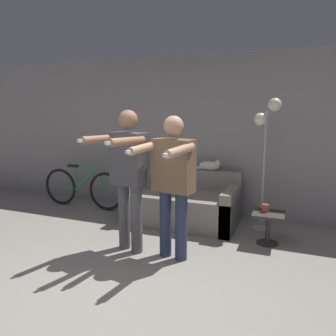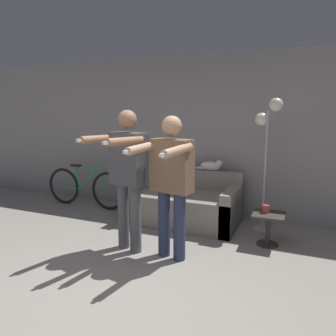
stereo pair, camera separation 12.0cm
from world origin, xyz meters
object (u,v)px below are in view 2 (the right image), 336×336
side_table (268,223)px  couch (184,205)px  person_left (127,170)px  person_right (171,177)px  floor_lamp (268,129)px  cup (266,209)px  cat (211,166)px  bicycle (85,187)px

side_table → couch: bearing=163.1°
person_left → person_right: person_left is taller
person_right → floor_lamp: 1.69m
person_right → couch: bearing=113.3°
floor_lamp → cup: size_ratio=18.70×
person_left → cat: (0.59, 1.60, -0.15)m
person_right → floor_lamp: floor_lamp is taller
person_left → bicycle: person_left is taller
cup → bicycle: bearing=171.7°
couch → cat: cat is taller
person_left → cup: (1.53, 0.87, -0.54)m
couch → cat: 0.76m
floor_lamp → bicycle: (-3.11, -0.03, -1.11)m
person_left → couch: bearing=93.5°
cat → floor_lamp: floor_lamp is taller
person_right → cup: 1.39m
cat → bicycle: cat is taller
side_table → cup: 0.18m
cup → floor_lamp: bearing=99.4°
person_right → bicycle: person_right is taller
couch → side_table: couch is taller
person_left → person_right: 0.57m
side_table → bicycle: (-3.24, 0.49, 0.05)m
couch → floor_lamp: 1.68m
couch → floor_lamp: floor_lamp is taller
bicycle → side_table: bearing=-8.6°
person_right → cat: 1.61m
floor_lamp → side_table: bearing=-76.1°
couch → cat: size_ratio=3.69×
person_right → side_table: person_right is taller
couch → bicycle: size_ratio=1.02×
couch → cat: bearing=48.2°
couch → side_table: bearing=-16.9°
couch → side_table: (1.31, -0.40, 0.02)m
person_right → cat: bearing=98.7°
side_table → cup: (-0.05, 0.02, 0.17)m
person_left → cat: 1.72m
person_left → floor_lamp: bearing=58.8°
person_left → bicycle: size_ratio=1.05×
side_table → floor_lamp: bearing=103.9°
couch → person_right: person_right is taller
couch → floor_lamp: size_ratio=0.89×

